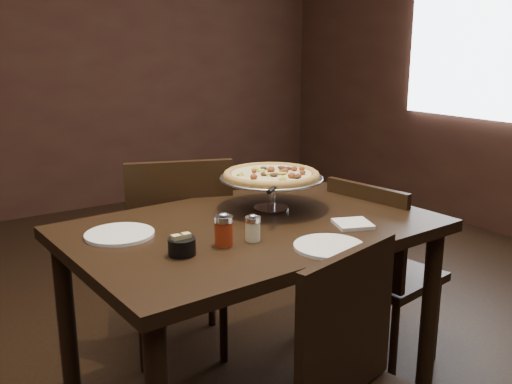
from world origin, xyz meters
TOP-DOWN VIEW (x-y plane):
  - room at (0.06, 0.03)m, footprint 6.04×7.04m
  - dining_table at (0.07, 0.09)m, footprint 1.37×0.95m
  - pizza_stand at (0.23, 0.20)m, footprint 0.41×0.41m
  - parmesan_shaker at (-0.04, -0.07)m, footprint 0.05×0.05m
  - pepper_flake_shaker at (-0.14, -0.05)m, footprint 0.06×0.06m
  - packet_caddy at (-0.30, -0.06)m, footprint 0.09×0.09m
  - napkin_stack at (0.36, -0.14)m, footprint 0.17×0.17m
  - plate_left at (-0.40, 0.23)m, footprint 0.24×0.24m
  - plate_near at (0.13, -0.27)m, footprint 0.24×0.24m
  - serving_spatula at (0.12, 0.03)m, footprint 0.14×0.14m
  - chair_far at (0.05, 0.69)m, footprint 0.60×0.60m
  - chair_side at (0.77, 0.11)m, footprint 0.47×0.47m

SIDE VIEW (x-z plane):
  - chair_side at x=0.77m, z-range 0.04..0.94m
  - chair_far at x=0.05m, z-range 0.05..1.04m
  - dining_table at x=0.07m, z-range 0.31..1.14m
  - plate_near at x=0.13m, z-range 0.83..0.84m
  - plate_left at x=-0.40m, z-range 0.83..0.84m
  - napkin_stack at x=0.36m, z-range 0.83..0.85m
  - packet_caddy at x=-0.30m, z-range 0.83..0.90m
  - parmesan_shaker at x=-0.04m, z-range 0.83..0.92m
  - pepper_flake_shaker at x=-0.14m, z-range 0.83..0.94m
  - serving_spatula at x=0.12m, z-range 0.96..0.98m
  - pizza_stand at x=0.23m, z-range 0.89..1.06m
  - room at x=0.06m, z-range -0.02..2.82m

